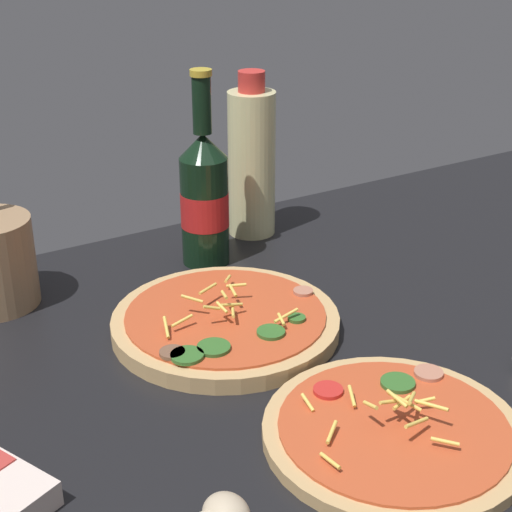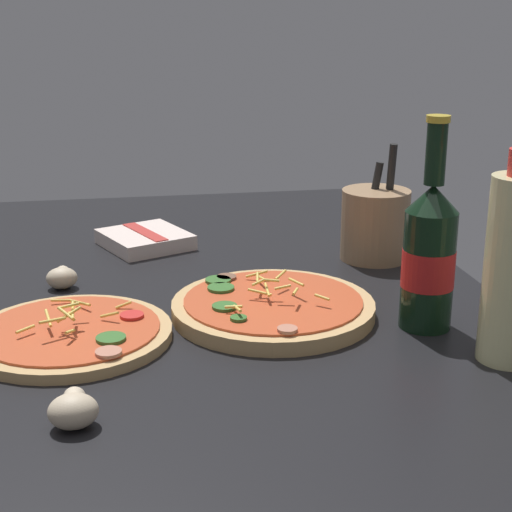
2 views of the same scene
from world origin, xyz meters
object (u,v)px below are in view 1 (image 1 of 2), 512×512
(pizza_near, at_px, (393,431))
(pizza_far, at_px, (226,322))
(beer_bottle, at_px, (204,197))
(oil_bottle, at_px, (252,161))

(pizza_near, height_order, pizza_far, pizza_far)
(pizza_near, xyz_separation_m, beer_bottle, (0.03, 0.43, 0.09))
(pizza_near, xyz_separation_m, pizza_far, (-0.04, 0.25, 0.00))
(pizza_far, distance_m, oil_bottle, 0.31)
(pizza_near, distance_m, oil_bottle, 0.52)
(pizza_near, bearing_deg, beer_bottle, 85.58)
(pizza_near, distance_m, beer_bottle, 0.44)
(pizza_near, height_order, beer_bottle, beer_bottle)
(pizza_near, bearing_deg, oil_bottle, 74.00)
(pizza_near, relative_size, oil_bottle, 1.02)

